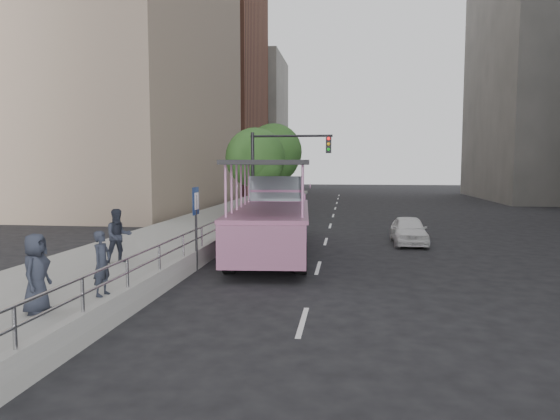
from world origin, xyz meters
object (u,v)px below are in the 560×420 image
at_px(duck_boat, 273,218).
at_px(pedestrian_mid, 118,236).
at_px(pedestrian_far, 36,273).
at_px(street_tree_far, 275,154).
at_px(parking_sign, 196,219).
at_px(street_tree_near, 257,160).
at_px(pedestrian_near, 102,263).
at_px(traffic_signal, 276,166).
at_px(car, 409,230).

bearing_deg(duck_boat, pedestrian_mid, -134.64).
relative_size(pedestrian_far, street_tree_far, 0.27).
relative_size(pedestrian_mid, parking_sign, 0.64).
relative_size(duck_boat, pedestrian_mid, 6.30).
distance_m(pedestrian_far, street_tree_near, 19.23).
distance_m(duck_boat, pedestrian_near, 9.06).
relative_size(pedestrian_near, street_tree_far, 0.25).
bearing_deg(pedestrian_far, traffic_signal, -18.68).
distance_m(duck_boat, street_tree_far, 15.31).
xyz_separation_m(car, pedestrian_far, (-9.43, -12.89, 0.55)).
relative_size(pedestrian_far, traffic_signal, 0.34).
relative_size(pedestrian_far, street_tree_near, 0.31).
bearing_deg(traffic_signal, parking_sign, -97.75).
bearing_deg(car, pedestrian_near, -127.26).
height_order(car, pedestrian_mid, pedestrian_mid).
distance_m(pedestrian_near, pedestrian_mid, 4.27).
bearing_deg(pedestrian_mid, street_tree_far, 44.45).
bearing_deg(car, parking_sign, -138.14).
bearing_deg(duck_boat, pedestrian_near, -109.32).
bearing_deg(street_tree_near, car, -37.25).
bearing_deg(pedestrian_mid, traffic_signal, 30.69).
bearing_deg(traffic_signal, pedestrian_near, -99.33).
distance_m(car, street_tree_near, 10.57).
bearing_deg(parking_sign, traffic_signal, 82.25).
bearing_deg(pedestrian_far, pedestrian_near, -32.00).
relative_size(pedestrian_near, traffic_signal, 0.31).
bearing_deg(pedestrian_far, street_tree_near, -11.99).
relative_size(car, traffic_signal, 0.70).
relative_size(pedestrian_far, parking_sign, 0.63).
height_order(duck_boat, pedestrian_far, duck_boat).
height_order(duck_boat, street_tree_far, street_tree_far).
bearing_deg(pedestrian_far, parking_sign, -23.52).
distance_m(car, traffic_signal, 7.53).
xyz_separation_m(pedestrian_near, pedestrian_far, (-0.71, -1.57, 0.07)).
xyz_separation_m(pedestrian_mid, traffic_signal, (3.79, 9.99, 2.30)).
xyz_separation_m(pedestrian_near, parking_sign, (1.01, 4.49, 0.64)).
distance_m(parking_sign, traffic_signal, 9.74).
bearing_deg(car, traffic_signal, 157.78).
xyz_separation_m(parking_sign, street_tree_far, (-0.10, 18.93, 2.56)).
bearing_deg(traffic_signal, street_tree_near, 114.98).
height_order(street_tree_near, street_tree_far, street_tree_far).
relative_size(duck_boat, pedestrian_far, 6.44).
xyz_separation_m(duck_boat, parking_sign, (-1.99, -4.05, 0.39)).
bearing_deg(street_tree_near, pedestrian_mid, -99.29).
xyz_separation_m(car, pedestrian_mid, (-10.22, -7.32, 0.57)).
bearing_deg(traffic_signal, street_tree_far, 98.43).
height_order(pedestrian_near, pedestrian_far, pedestrian_far).
height_order(car, street_tree_far, street_tree_far).
bearing_deg(pedestrian_near, car, -30.95).
bearing_deg(traffic_signal, duck_boat, -82.72).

